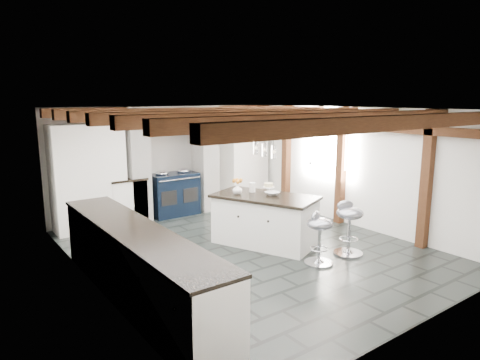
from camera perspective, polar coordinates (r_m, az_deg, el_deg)
ground at (r=7.17m, az=1.25°, el=-9.25°), size 6.00×6.00×0.00m
room_shell at (r=7.73m, az=-8.72°, el=0.32°), size 6.00×6.03×6.00m
range_cooker at (r=9.22m, az=-8.88°, el=-1.76°), size 1.00×0.63×0.99m
kitchen_island at (r=7.31m, az=3.28°, el=-5.26°), size 1.51×1.94×1.14m
bar_stool_near at (r=7.03m, az=14.34°, el=-5.40°), size 0.52×0.52×0.87m
bar_stool_far at (r=6.54m, az=10.48°, el=-6.84°), size 0.52×0.52×0.80m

